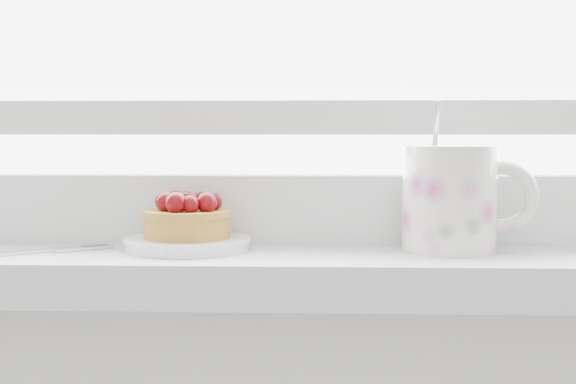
{
  "coord_description": "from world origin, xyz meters",
  "views": [
    {
      "loc": [
        0.05,
        1.13,
        1.05
      ],
      "look_at": [
        0.02,
        1.88,
        1.0
      ],
      "focal_mm": 50.0,
      "sensor_mm": 36.0,
      "label": 1
    }
  ],
  "objects_px": {
    "saucer": "(188,244)",
    "fork": "(16,253)",
    "floral_mug": "(453,196)",
    "raspberry_tart": "(187,217)"
  },
  "relations": [
    {
      "from": "floral_mug",
      "to": "fork",
      "type": "bearing_deg",
      "value": -174.73
    },
    {
      "from": "floral_mug",
      "to": "raspberry_tart",
      "type": "bearing_deg",
      "value": -179.62
    },
    {
      "from": "saucer",
      "to": "floral_mug",
      "type": "xyz_separation_m",
      "value": [
        0.26,
        0.0,
        0.05
      ]
    },
    {
      "from": "saucer",
      "to": "raspberry_tart",
      "type": "distance_m",
      "value": 0.03
    },
    {
      "from": "raspberry_tart",
      "to": "floral_mug",
      "type": "xyz_separation_m",
      "value": [
        0.26,
        0.0,
        0.02
      ]
    },
    {
      "from": "saucer",
      "to": "fork",
      "type": "height_order",
      "value": "saucer"
    },
    {
      "from": "saucer",
      "to": "fork",
      "type": "relative_size",
      "value": 0.77
    },
    {
      "from": "saucer",
      "to": "fork",
      "type": "distance_m",
      "value": 0.16
    },
    {
      "from": "saucer",
      "to": "raspberry_tart",
      "type": "relative_size",
      "value": 1.41
    },
    {
      "from": "raspberry_tart",
      "to": "fork",
      "type": "height_order",
      "value": "raspberry_tart"
    }
  ]
}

